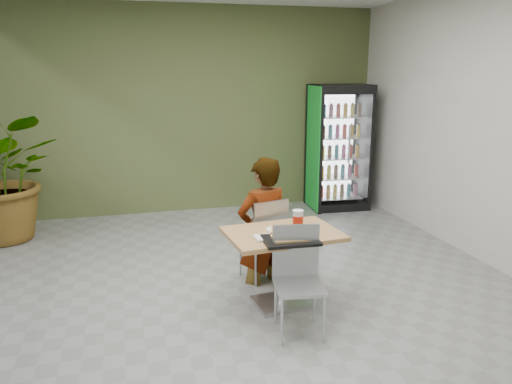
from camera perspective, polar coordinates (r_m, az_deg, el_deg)
ground at (r=5.02m, az=-1.11°, el=-12.68°), size 7.00×7.00×0.00m
room_envelope at (r=4.54m, az=-1.21°, el=5.68°), size 6.00×7.00×3.20m
dining_table at (r=4.81m, az=3.05°, el=-6.97°), size 1.11×0.82×0.75m
chair_far at (r=5.33m, az=1.20°, el=-4.79°), size 0.50×0.50×0.92m
chair_near at (r=4.39m, az=4.76°, el=-8.95°), size 0.47×0.48×0.93m
seated_woman at (r=5.36m, az=0.83°, el=-4.76°), size 0.69×0.53×1.66m
pizza_plate at (r=4.77m, az=2.50°, el=-4.19°), size 0.29×0.22×0.03m
soda_cup at (r=4.81m, az=4.81°, el=-3.18°), size 0.10×0.10×0.18m
napkin_stack at (r=4.53m, az=0.92°, el=-5.25°), size 0.17×0.17×0.02m
cafeteria_tray at (r=4.47m, az=3.97°, el=-5.52°), size 0.51×0.38×0.03m
beverage_fridge at (r=8.24m, az=9.45°, el=5.07°), size 0.96×0.76×2.00m
potted_plant at (r=7.35m, az=-26.78°, el=1.54°), size 1.69×1.51×1.72m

